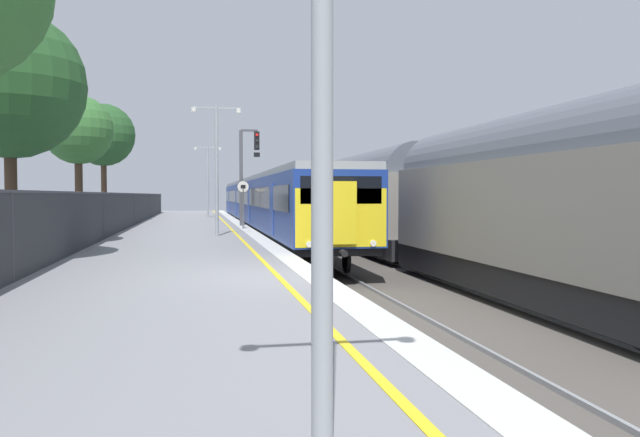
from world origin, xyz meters
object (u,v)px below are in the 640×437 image
object	(u,v)px
commuter_train_at_platform	(264,202)
platform_lamp_far	(208,175)
background_tree_back	(78,132)
platform_lamp_mid	(217,159)
speed_limit_sign	(243,198)
background_tree_right	(8,89)
signal_gantry	(246,166)
freight_train_adjacent_track	(371,198)
background_tree_centre	(103,137)

from	to	relation	value
commuter_train_at_platform	platform_lamp_far	size ratio (longest dim) A/B	8.00
platform_lamp_far	background_tree_back	size ratio (longest dim) A/B	0.83
commuter_train_at_platform	background_tree_back	world-z (taller)	background_tree_back
commuter_train_at_platform	platform_lamp_mid	bearing A→B (deg)	-104.46
speed_limit_sign	platform_lamp_mid	world-z (taller)	platform_lamp_mid
commuter_train_at_platform	speed_limit_sign	xyz separation A→B (m)	(-1.85, -7.53, 0.26)
background_tree_right	background_tree_back	bearing A→B (deg)	88.13
platform_lamp_mid	background_tree_right	distance (m)	8.14
signal_gantry	platform_lamp_mid	xyz separation A→B (m)	(-1.81, -8.07, -0.09)
signal_gantry	background_tree_right	size ratio (longest dim) A/B	0.68
background_tree_right	commuter_train_at_platform	bearing A→B (deg)	59.50
freight_train_adjacent_track	background_tree_centre	size ratio (longest dim) A/B	5.77
speed_limit_sign	background_tree_right	xyz separation A→B (m)	(-8.14, -9.43, 3.55)
commuter_train_at_platform	background_tree_centre	world-z (taller)	background_tree_centre
platform_lamp_mid	background_tree_centre	world-z (taller)	background_tree_centre
commuter_train_at_platform	background_tree_right	bearing A→B (deg)	-120.50
commuter_train_at_platform	background_tree_centre	xyz separation A→B (m)	(-9.89, 2.96, 4.10)
freight_train_adjacent_track	background_tree_back	distance (m)	14.37
commuter_train_at_platform	platform_lamp_mid	world-z (taller)	platform_lamp_mid
signal_gantry	background_tree_centre	bearing A→B (deg)	137.75
signal_gantry	commuter_train_at_platform	bearing A→B (deg)	72.44
signal_gantry	platform_lamp_mid	size ratio (longest dim) A/B	0.98
platform_lamp_mid	background_tree_centre	size ratio (longest dim) A/B	0.71
freight_train_adjacent_track	speed_limit_sign	size ratio (longest dim) A/B	18.03
freight_train_adjacent_track	background_tree_right	bearing A→B (deg)	-153.57
signal_gantry	background_tree_back	distance (m)	8.60
speed_limit_sign	background_tree_right	world-z (taller)	background_tree_right
commuter_train_at_platform	freight_train_adjacent_track	size ratio (longest dim) A/B	0.99
background_tree_centre	speed_limit_sign	bearing A→B (deg)	-52.50
signal_gantry	background_tree_centre	world-z (taller)	background_tree_centre
speed_limit_sign	platform_lamp_mid	size ratio (longest dim) A/B	0.45
background_tree_back	background_tree_right	bearing A→B (deg)	-91.87
freight_train_adjacent_track	platform_lamp_mid	world-z (taller)	platform_lamp_mid
platform_lamp_far	background_tree_back	distance (m)	17.39
signal_gantry	platform_lamp_far	bearing A→B (deg)	97.41
freight_train_adjacent_track	platform_lamp_far	xyz separation A→B (m)	(-7.29, 19.21, 1.64)
background_tree_back	background_tree_centre	bearing A→B (deg)	91.36
platform_lamp_mid	platform_lamp_far	xyz separation A→B (m)	(0.00, 21.96, 0.02)
commuter_train_at_platform	freight_train_adjacent_track	world-z (taller)	freight_train_adjacent_track
background_tree_right	freight_train_adjacent_track	bearing A→B (deg)	26.43
background_tree_right	speed_limit_sign	bearing A→B (deg)	49.19
platform_lamp_mid	signal_gantry	bearing A→B (deg)	77.39
signal_gantry	background_tree_centre	distance (m)	11.56
background_tree_centre	background_tree_right	bearing A→B (deg)	-90.27
background_tree_centre	background_tree_back	world-z (taller)	background_tree_centre
signal_gantry	background_tree_back	bearing A→B (deg)	-164.82
commuter_train_at_platform	signal_gantry	bearing A→B (deg)	-107.56
commuter_train_at_platform	speed_limit_sign	world-z (taller)	commuter_train_at_platform
platform_lamp_mid	background_tree_back	distance (m)	8.79
commuter_train_at_platform	background_tree_right	size ratio (longest dim) A/B	5.60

